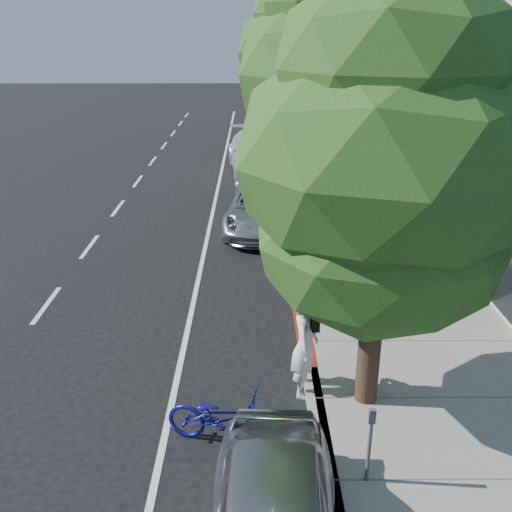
{
  "coord_description": "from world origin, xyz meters",
  "views": [
    {
      "loc": [
        -1.11,
        -10.54,
        6.38
      ],
      "look_at": [
        -1.05,
        1.86,
        1.35
      ],
      "focal_mm": 40.0,
      "sensor_mm": 36.0,
      "label": 1
    }
  ],
  "objects_px": {
    "street_tree_3": "(298,55)",
    "white_pickup": "(259,154)",
    "street_tree_0": "(385,165)",
    "bicycle": "(222,418)",
    "street_tree_1": "(335,78)",
    "pedestrian": "(393,186)",
    "street_tree_5": "(284,60)",
    "dark_sedan": "(270,198)",
    "cyclist": "(305,346)",
    "silver_suv": "(265,208)",
    "street_tree_4": "(290,64)",
    "street_tree_2": "(311,87)",
    "dark_suv_far": "(261,129)"
  },
  "relations": [
    {
      "from": "street_tree_2",
      "to": "street_tree_5",
      "type": "xyz_separation_m",
      "value": [
        -0.0,
        18.0,
        -0.04
      ]
    },
    {
      "from": "street_tree_4",
      "to": "bicycle",
      "type": "bearing_deg",
      "value": -95.75
    },
    {
      "from": "street_tree_4",
      "to": "dark_suv_far",
      "type": "xyz_separation_m",
      "value": [
        -1.57,
        0.35,
        -3.57
      ]
    },
    {
      "from": "street_tree_2",
      "to": "white_pickup",
      "type": "xyz_separation_m",
      "value": [
        -1.75,
        5.32,
        -3.46
      ]
    },
    {
      "from": "street_tree_0",
      "to": "silver_suv",
      "type": "bearing_deg",
      "value": 99.43
    },
    {
      "from": "pedestrian",
      "to": "dark_sedan",
      "type": "bearing_deg",
      "value": -5.37
    },
    {
      "from": "cyclist",
      "to": "pedestrian",
      "type": "xyz_separation_m",
      "value": [
        4.18,
        11.28,
        -0.05
      ]
    },
    {
      "from": "street_tree_0",
      "to": "dark_suv_far",
      "type": "bearing_deg",
      "value": 93.68
    },
    {
      "from": "silver_suv",
      "to": "street_tree_3",
      "type": "bearing_deg",
      "value": 84.67
    },
    {
      "from": "dark_sedan",
      "to": "pedestrian",
      "type": "height_order",
      "value": "pedestrian"
    },
    {
      "from": "dark_sedan",
      "to": "white_pickup",
      "type": "xyz_separation_m",
      "value": [
        -0.35,
        6.32,
        0.23
      ]
    },
    {
      "from": "street_tree_0",
      "to": "bicycle",
      "type": "bearing_deg",
      "value": -158.32
    },
    {
      "from": "street_tree_0",
      "to": "pedestrian",
      "type": "distance_m",
      "value": 12.57
    },
    {
      "from": "street_tree_2",
      "to": "street_tree_3",
      "type": "bearing_deg",
      "value": 90.0
    },
    {
      "from": "street_tree_1",
      "to": "white_pickup",
      "type": "bearing_deg",
      "value": 98.77
    },
    {
      "from": "street_tree_2",
      "to": "pedestrian",
      "type": "height_order",
      "value": "street_tree_2"
    },
    {
      "from": "cyclist",
      "to": "dark_sedan",
      "type": "height_order",
      "value": "cyclist"
    },
    {
      "from": "street_tree_0",
      "to": "street_tree_2",
      "type": "distance_m",
      "value": 12.0
    },
    {
      "from": "street_tree_2",
      "to": "dark_sedan",
      "type": "distance_m",
      "value": 4.07
    },
    {
      "from": "street_tree_4",
      "to": "pedestrian",
      "type": "xyz_separation_m",
      "value": [
        3.1,
        -12.32,
        -3.48
      ]
    },
    {
      "from": "street_tree_4",
      "to": "street_tree_0",
      "type": "bearing_deg",
      "value": -90.0
    },
    {
      "from": "street_tree_1",
      "to": "silver_suv",
      "type": "height_order",
      "value": "street_tree_1"
    },
    {
      "from": "street_tree_1",
      "to": "dark_suv_far",
      "type": "xyz_separation_m",
      "value": [
        -1.57,
        18.35,
        -4.33
      ]
    },
    {
      "from": "street_tree_0",
      "to": "pedestrian",
      "type": "bearing_deg",
      "value": 75.13
    },
    {
      "from": "street_tree_1",
      "to": "street_tree_5",
      "type": "xyz_separation_m",
      "value": [
        -0.0,
        24.0,
        -0.84
      ]
    },
    {
      "from": "street_tree_5",
      "to": "dark_sedan",
      "type": "xyz_separation_m",
      "value": [
        -1.4,
        -19.0,
        -3.65
      ]
    },
    {
      "from": "white_pickup",
      "to": "bicycle",
      "type": "bearing_deg",
      "value": -97.77
    },
    {
      "from": "pedestrian",
      "to": "street_tree_5",
      "type": "bearing_deg",
      "value": -94.32
    },
    {
      "from": "street_tree_5",
      "to": "pedestrian",
      "type": "xyz_separation_m",
      "value": [
        3.1,
        -18.32,
        -3.4
      ]
    },
    {
      "from": "street_tree_4",
      "to": "bicycle",
      "type": "relative_size",
      "value": 3.89
    },
    {
      "from": "street_tree_1",
      "to": "cyclist",
      "type": "height_order",
      "value": "street_tree_1"
    },
    {
      "from": "street_tree_3",
      "to": "bicycle",
      "type": "height_order",
      "value": "street_tree_3"
    },
    {
      "from": "bicycle",
      "to": "dark_sedan",
      "type": "xyz_separation_m",
      "value": [
        1.12,
        12.0,
        0.2
      ]
    },
    {
      "from": "street_tree_1",
      "to": "cyclist",
      "type": "bearing_deg",
      "value": -100.95
    },
    {
      "from": "street_tree_0",
      "to": "dark_sedan",
      "type": "height_order",
      "value": "street_tree_0"
    },
    {
      "from": "silver_suv",
      "to": "street_tree_1",
      "type": "bearing_deg",
      "value": -60.84
    },
    {
      "from": "cyclist",
      "to": "dark_suv_far",
      "type": "relative_size",
      "value": 0.39
    },
    {
      "from": "cyclist",
      "to": "white_pickup",
      "type": "height_order",
      "value": "cyclist"
    },
    {
      "from": "silver_suv",
      "to": "dark_sedan",
      "type": "distance_m",
      "value": 1.3
    },
    {
      "from": "street_tree_3",
      "to": "white_pickup",
      "type": "relative_size",
      "value": 1.34
    },
    {
      "from": "street_tree_1",
      "to": "pedestrian",
      "type": "bearing_deg",
      "value": 61.36
    },
    {
      "from": "street_tree_1",
      "to": "pedestrian",
      "type": "xyz_separation_m",
      "value": [
        3.1,
        5.68,
        -4.24
      ]
    },
    {
      "from": "bicycle",
      "to": "white_pickup",
      "type": "bearing_deg",
      "value": 12.59
    },
    {
      "from": "street_tree_1",
      "to": "street_tree_4",
      "type": "height_order",
      "value": "street_tree_1"
    },
    {
      "from": "street_tree_2",
      "to": "dark_sedan",
      "type": "bearing_deg",
      "value": -144.46
    },
    {
      "from": "street_tree_3",
      "to": "dark_suv_far",
      "type": "distance_m",
      "value": 7.84
    },
    {
      "from": "street_tree_0",
      "to": "bicycle",
      "type": "xyz_separation_m",
      "value": [
        -2.52,
        -1.0,
        -3.91
      ]
    },
    {
      "from": "street_tree_2",
      "to": "cyclist",
      "type": "height_order",
      "value": "street_tree_2"
    },
    {
      "from": "street_tree_2",
      "to": "dark_suv_far",
      "type": "relative_size",
      "value": 1.43
    },
    {
      "from": "street_tree_2",
      "to": "cyclist",
      "type": "xyz_separation_m",
      "value": [
        -1.08,
        -11.6,
        -3.39
      ]
    }
  ]
}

